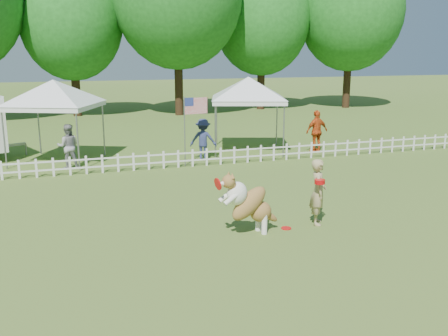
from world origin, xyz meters
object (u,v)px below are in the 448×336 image
object	(u,v)px
handler	(318,192)
spectator_b	(203,139)
dog	(250,203)
flag_pole	(185,132)
canopy_tent_right	(248,115)
frisbee_on_turf	(286,228)
spectator_a	(68,146)
spectator_c	(317,131)
canopy_tent_left	(56,122)

from	to	relation	value
handler	spectator_b	xyz separation A→B (m)	(-0.61, 7.45, -0.01)
dog	flag_pole	size ratio (longest dim) A/B	0.59
spectator_b	canopy_tent_right	bearing A→B (deg)	-130.54
dog	frisbee_on_turf	xyz separation A→B (m)	(0.90, 0.08, -0.69)
frisbee_on_turf	canopy_tent_right	xyz separation A→B (m)	(2.33, 8.64, 1.40)
spectator_a	spectator_c	world-z (taller)	spectator_c
dog	spectator_a	distance (m)	8.47
dog	spectator_b	size ratio (longest dim) A/B	0.94
canopy_tent_right	spectator_b	xyz separation A→B (m)	(-2.13, -1.10, -0.67)
handler	dog	xyz separation A→B (m)	(-1.71, -0.18, -0.05)
canopy_tent_left	spectator_b	world-z (taller)	canopy_tent_left
dog	spectator_a	world-z (taller)	spectator_a
spectator_a	spectator_c	bearing A→B (deg)	-174.67
dog	frisbee_on_turf	size ratio (longest dim) A/B	6.20
frisbee_on_turf	canopy_tent_left	world-z (taller)	canopy_tent_left
canopy_tent_right	spectator_a	world-z (taller)	canopy_tent_right
frisbee_on_turf	canopy_tent_right	distance (m)	9.06
handler	frisbee_on_turf	world-z (taller)	handler
canopy_tent_left	spectator_b	bearing A→B (deg)	9.39
canopy_tent_right	spectator_c	world-z (taller)	canopy_tent_right
handler	dog	size ratio (longest dim) A/B	1.07
handler	dog	distance (m)	1.72
flag_pole	spectator_a	world-z (taller)	flag_pole
flag_pole	spectator_c	bearing A→B (deg)	-1.21
dog	flag_pole	xyz separation A→B (m)	(0.24, 6.86, 0.48)
canopy_tent_left	spectator_a	distance (m)	1.41
flag_pole	spectator_b	bearing A→B (deg)	32.07
canopy_tent_left	frisbee_on_turf	bearing A→B (deg)	-37.90
handler	spectator_a	size ratio (longest dim) A/B	1.01
frisbee_on_turf	flag_pole	xyz separation A→B (m)	(-0.66, 6.78, 1.17)
canopy_tent_right	spectator_b	world-z (taller)	canopy_tent_right
frisbee_on_turf	spectator_a	world-z (taller)	spectator_a
dog	spectator_a	size ratio (longest dim) A/B	0.94
canopy_tent_right	flag_pole	distance (m)	3.54
canopy_tent_right	flag_pole	xyz separation A→B (m)	(-2.99, -1.87, -0.23)
flag_pole	frisbee_on_turf	bearing A→B (deg)	-94.04
dog	spectator_c	distance (m)	9.55
spectator_a	dog	bearing A→B (deg)	120.26
canopy_tent_left	spectator_b	xyz separation A→B (m)	(4.99, -1.25, -0.67)
canopy_tent_right	flag_pole	bearing A→B (deg)	-130.10
dog	canopy_tent_right	distance (m)	9.34
canopy_tent_left	canopy_tent_right	xyz separation A→B (m)	(7.13, -0.15, -0.00)
handler	frisbee_on_turf	distance (m)	1.10
canopy_tent_left	spectator_c	size ratio (longest dim) A/B	1.74
spectator_a	canopy_tent_left	bearing A→B (deg)	-68.47
spectator_c	flag_pole	bearing A→B (deg)	0.35
canopy_tent_left	spectator_b	size ratio (longest dim) A/B	1.90
canopy_tent_right	spectator_b	distance (m)	2.49
dog	spectator_b	world-z (taller)	spectator_b
frisbee_on_turf	canopy_tent_left	xyz separation A→B (m)	(-4.80, 8.80, 1.40)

